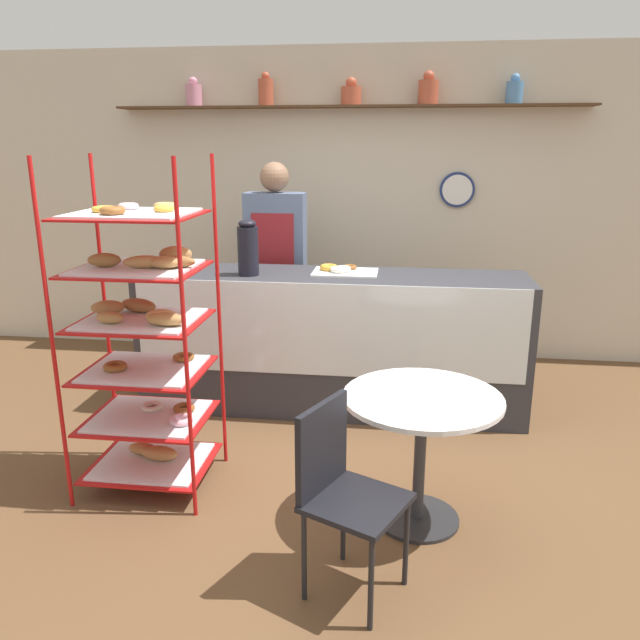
# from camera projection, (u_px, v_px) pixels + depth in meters

# --- Properties ---
(ground_plane) EXTENTS (14.00, 14.00, 0.00)m
(ground_plane) POSITION_uv_depth(u_px,v_px,m) (312.00, 474.00, 3.73)
(ground_plane) COLOR brown
(back_wall) EXTENTS (10.00, 0.30, 2.70)m
(back_wall) POSITION_uv_depth(u_px,v_px,m) (349.00, 204.00, 5.58)
(back_wall) COLOR beige
(back_wall) RESTS_ON ground_plane
(display_counter) EXTENTS (2.77, 0.64, 1.01)m
(display_counter) POSITION_uv_depth(u_px,v_px,m) (332.00, 341.00, 4.55)
(display_counter) COLOR #333338
(display_counter) RESTS_ON ground_plane
(pastry_rack) EXTENTS (0.72, 0.61, 1.85)m
(pastry_rack) POSITION_uv_depth(u_px,v_px,m) (144.00, 338.00, 3.40)
(pastry_rack) COLOR #B71414
(pastry_rack) RESTS_ON ground_plane
(person_worker) EXTENTS (0.48, 0.24, 1.76)m
(person_worker) POSITION_uv_depth(u_px,v_px,m) (276.00, 263.00, 5.03)
(person_worker) COLOR #282833
(person_worker) RESTS_ON ground_plane
(cafe_table) EXTENTS (0.80, 0.80, 0.70)m
(cafe_table) POSITION_uv_depth(u_px,v_px,m) (421.00, 427.00, 3.13)
(cafe_table) COLOR #262628
(cafe_table) RESTS_ON ground_plane
(cafe_chair) EXTENTS (0.51, 0.51, 0.86)m
(cafe_chair) POSITION_uv_depth(u_px,v_px,m) (340.00, 480.00, 2.65)
(cafe_chair) COLOR black
(cafe_chair) RESTS_ON ground_plane
(coffee_carafe) EXTENTS (0.15, 0.15, 0.39)m
(coffee_carafe) POSITION_uv_depth(u_px,v_px,m) (248.00, 248.00, 4.34)
(coffee_carafe) COLOR black
(coffee_carafe) RESTS_ON display_counter
(donut_tray_counter) EXTENTS (0.46, 0.32, 0.05)m
(donut_tray_counter) POSITION_uv_depth(u_px,v_px,m) (341.00, 270.00, 4.46)
(donut_tray_counter) COLOR white
(donut_tray_counter) RESTS_ON display_counter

